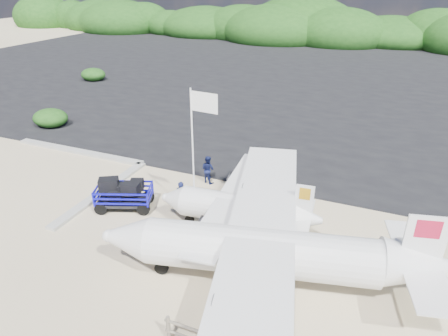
% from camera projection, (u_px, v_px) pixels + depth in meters
% --- Properties ---
extents(ground, '(160.00, 160.00, 0.00)m').
position_uv_depth(ground, '(166.00, 229.00, 17.01)').
color(ground, beige).
extents(asphalt_apron, '(90.00, 50.00, 0.04)m').
position_uv_depth(asphalt_apron, '(311.00, 77.00, 41.86)').
color(asphalt_apron, '#B2B2B2').
rests_on(asphalt_apron, ground).
extents(lagoon, '(9.00, 7.00, 0.40)m').
position_uv_depth(lagoon, '(34.00, 177.00, 21.36)').
color(lagoon, '#B2B2B2').
rests_on(lagoon, ground).
extents(vegetation_band, '(124.00, 8.00, 4.40)m').
position_uv_depth(vegetation_band, '(343.00, 42.00, 62.57)').
color(vegetation_band, '#B2B2B2').
rests_on(vegetation_band, ground).
extents(baggage_cart, '(3.06, 2.40, 1.35)m').
position_uv_depth(baggage_cart, '(126.00, 208.00, 18.54)').
color(baggage_cart, '#100ED5').
rests_on(baggage_cart, ground).
extents(flagpole, '(1.22, 0.60, 5.91)m').
position_uv_depth(flagpole, '(195.00, 219.00, 17.75)').
color(flagpole, white).
rests_on(flagpole, ground).
extents(signboard, '(1.64, 0.80, 1.40)m').
position_uv_depth(signboard, '(252.00, 271.00, 14.64)').
color(signboard, brown).
rests_on(signboard, ground).
extents(crew_a, '(0.63, 0.51, 1.50)m').
position_uv_depth(crew_a, '(181.00, 196.00, 18.01)').
color(crew_a, '#111842').
rests_on(crew_a, ground).
extents(crew_b, '(0.86, 0.75, 1.49)m').
position_uv_depth(crew_b, '(208.00, 169.00, 20.51)').
color(crew_b, '#111842').
rests_on(crew_b, ground).
extents(aircraft_large, '(17.16, 17.16, 4.29)m').
position_uv_depth(aircraft_large, '(411.00, 119.00, 29.82)').
color(aircraft_large, '#B2B2B2').
rests_on(aircraft_large, ground).
extents(aircraft_small, '(7.66, 7.66, 2.54)m').
position_uv_depth(aircraft_small, '(228.00, 70.00, 44.76)').
color(aircraft_small, '#B2B2B2').
rests_on(aircraft_small, ground).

